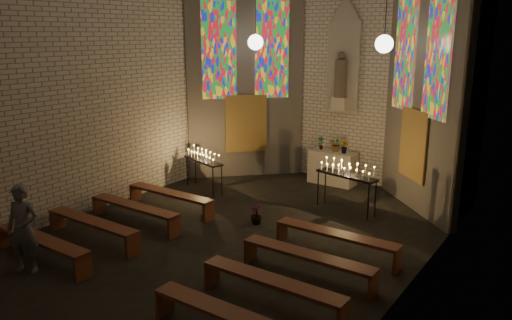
# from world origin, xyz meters

# --- Properties ---
(floor) EXTENTS (12.00, 12.00, 0.00)m
(floor) POSITION_xyz_m (0.00, 0.00, 0.00)
(floor) COLOR black
(floor) RESTS_ON ground
(room) EXTENTS (8.22, 12.43, 7.00)m
(room) POSITION_xyz_m (-0.00, 3.37, 3.72)
(room) COLOR beige
(room) RESTS_ON ground
(altar) EXTENTS (1.40, 0.60, 1.00)m
(altar) POSITION_xyz_m (0.00, 5.45, 0.50)
(altar) COLOR #BFB49C
(altar) RESTS_ON ground
(flower_vase_left) EXTENTS (0.25, 0.20, 0.41)m
(flower_vase_left) POSITION_xyz_m (-0.43, 5.48, 1.20)
(flower_vase_left) COLOR #4C723F
(flower_vase_left) RESTS_ON altar
(flower_vase_center) EXTENTS (0.45, 0.41, 0.44)m
(flower_vase_center) POSITION_xyz_m (0.07, 5.51, 1.22)
(flower_vase_center) COLOR #4C723F
(flower_vase_center) RESTS_ON altar
(flower_vase_right) EXTENTS (0.27, 0.23, 0.41)m
(flower_vase_right) POSITION_xyz_m (0.39, 5.42, 1.21)
(flower_vase_right) COLOR #4C723F
(flower_vase_right) RESTS_ON altar
(aisle_flower_pot) EXTENTS (0.32, 0.32, 0.48)m
(aisle_flower_pot) POSITION_xyz_m (-0.01, 1.41, 0.24)
(aisle_flower_pot) COLOR #4C723F
(aisle_flower_pot) RESTS_ON ground
(votive_stand_left) EXTENTS (1.58, 0.83, 1.14)m
(votive_stand_left) POSITION_xyz_m (-2.76, 2.70, 0.97)
(votive_stand_left) COLOR black
(votive_stand_left) RESTS_ON ground
(votive_stand_right) EXTENTS (1.71, 0.70, 1.22)m
(votive_stand_right) POSITION_xyz_m (1.37, 3.44, 1.05)
(votive_stand_right) COLOR black
(votive_stand_right) RESTS_ON ground
(pew_left_0) EXTENTS (2.66, 0.38, 0.51)m
(pew_left_0) POSITION_xyz_m (-2.35, 0.89, 0.42)
(pew_left_0) COLOR #532717
(pew_left_0) RESTS_ON ground
(pew_right_0) EXTENTS (2.66, 0.38, 0.51)m
(pew_right_0) POSITION_xyz_m (2.35, 0.89, 0.42)
(pew_right_0) COLOR #532717
(pew_right_0) RESTS_ON ground
(pew_left_1) EXTENTS (2.66, 0.38, 0.51)m
(pew_left_1) POSITION_xyz_m (-2.35, -0.31, 0.42)
(pew_left_1) COLOR #532717
(pew_left_1) RESTS_ON ground
(pew_right_1) EXTENTS (2.66, 0.38, 0.51)m
(pew_right_1) POSITION_xyz_m (2.35, -0.31, 0.42)
(pew_right_1) COLOR #532717
(pew_right_1) RESTS_ON ground
(pew_left_2) EXTENTS (2.66, 0.38, 0.51)m
(pew_left_2) POSITION_xyz_m (-2.35, -1.51, 0.42)
(pew_left_2) COLOR #532717
(pew_left_2) RESTS_ON ground
(pew_right_2) EXTENTS (2.66, 0.38, 0.51)m
(pew_right_2) POSITION_xyz_m (2.35, -1.51, 0.42)
(pew_right_2) COLOR #532717
(pew_right_2) RESTS_ON ground
(pew_left_3) EXTENTS (2.66, 0.38, 0.51)m
(pew_left_3) POSITION_xyz_m (-2.35, -2.71, 0.42)
(pew_left_3) COLOR #532717
(pew_left_3) RESTS_ON ground
(pew_right_3) EXTENTS (2.66, 0.38, 0.51)m
(pew_right_3) POSITION_xyz_m (2.35, -2.71, 0.42)
(pew_right_3) COLOR #532717
(pew_right_3) RESTS_ON ground
(visitor) EXTENTS (0.75, 0.64, 1.73)m
(visitor) POSITION_xyz_m (-2.24, -3.11, 0.87)
(visitor) COLOR #4F505A
(visitor) RESTS_ON ground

